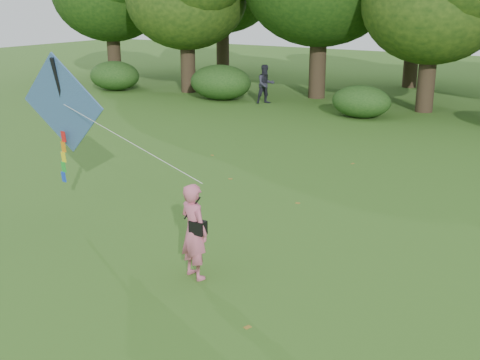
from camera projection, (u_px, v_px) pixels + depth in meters
The scene contains 7 objects.
ground at pixel (222, 293), 11.01m from camera, with size 100.00×100.00×0.00m, color #265114.
man_kite_flyer at pixel (194, 231), 11.37m from camera, with size 0.69×0.45×1.88m, color #CA5F7B.
bystander_left at pixel (266, 84), 30.07m from camera, with size 0.94×0.73×1.94m, color #282735.
crossbody_bag at pixel (198, 227), 11.25m from camera, with size 0.43×0.20×0.73m.
flying_kite at pixel (63, 106), 14.23m from camera, with size 6.21×1.66×3.21m.
shrub_band at pixel (439, 103), 25.37m from camera, with size 39.15×3.22×1.88m.
fallen_leaves at pixel (311, 234), 13.73m from camera, with size 10.46×14.86×0.01m.
Camera 1 is at (5.56, -8.22, 5.21)m, focal length 45.00 mm.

